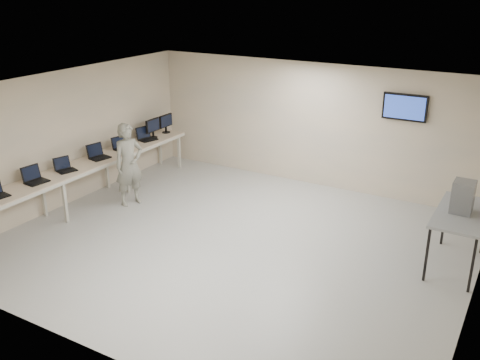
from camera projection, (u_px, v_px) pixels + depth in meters
The scene contains 12 objects.
room at pixel (238, 169), 9.25m from camera, with size 8.01×7.01×2.81m.
workbench at pixel (86, 167), 11.10m from camera, with size 0.76×6.00×0.90m.
laptop_1 at pixel (34, 178), 10.05m from camera, with size 0.37×0.43×0.31m.
laptop_2 at pixel (65, 167), 10.64m from camera, with size 0.39×0.42×0.28m.
laptop_3 at pixel (98, 155), 11.39m from camera, with size 0.40×0.45×0.31m.
laptop_4 at pixel (121, 146), 11.99m from camera, with size 0.37×0.41×0.28m.
laptop_5 at pixel (146, 137), 12.69m from camera, with size 0.43×0.46×0.31m.
monitor_near at pixel (153, 126), 12.80m from camera, with size 0.21×0.46×0.46m.
monitor_far at pixel (166, 122), 13.21m from camera, with size 0.20×0.46×0.46m.
soldier at pixel (129, 164), 11.10m from camera, with size 0.64×0.42×1.75m, color gray.
side_table at pixel (461, 216), 8.60m from camera, with size 0.77×1.64×0.99m.
storage_bins at pixel (463, 197), 8.50m from camera, with size 0.33×0.36×0.52m.
Camera 1 is at (4.43, -7.47, 4.50)m, focal length 40.00 mm.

